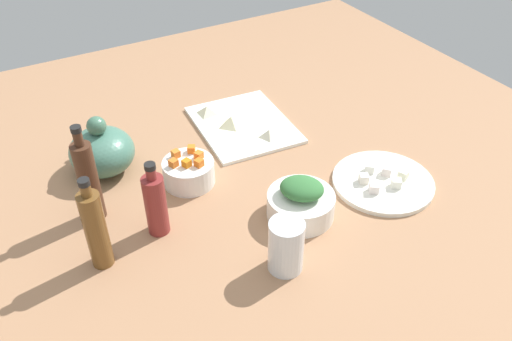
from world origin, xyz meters
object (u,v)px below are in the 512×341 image
object	(u,v)px
cutting_board	(244,125)
teapot	(102,150)
bottle_0	(88,180)
bowl_greens	(301,205)
bottle_1	(156,204)
bowl_carrots	(189,172)
drinking_glass_0	(286,246)
plate_tofu	(383,182)
bottle_2	(96,229)

from	to	relation	value
cutting_board	teapot	xyz separation A→B (cm)	(-0.38, 40.24, 5.39)
cutting_board	bottle_0	world-z (taller)	bottle_0
bowl_greens	bottle_1	xyz separation A→B (cm)	(11.27, 29.88, 4.84)
bowl_carrots	bottle_0	distance (cm)	24.60
drinking_glass_0	plate_tofu	bearing A→B (deg)	-72.60
bowl_greens	drinking_glass_0	world-z (taller)	drinking_glass_0
teapot	bottle_2	bearing A→B (deg)	162.43
bottle_1	bottle_2	size ratio (longest dim) A/B	0.84
bottle_0	bottle_2	size ratio (longest dim) A/B	1.10
plate_tofu	teapot	xyz separation A→B (cm)	(39.43, 57.65, 5.29)
cutting_board	bowl_greens	size ratio (longest dim) A/B	1.99
bowl_greens	bottle_1	distance (cm)	32.30
bottle_0	bottle_1	size ratio (longest dim) A/B	1.32
bowl_carrots	bottle_0	bearing A→B (deg)	91.83
bowl_greens	bottle_1	size ratio (longest dim) A/B	0.84
cutting_board	bowl_greens	distance (cm)	39.91
bottle_2	bowl_greens	bearing A→B (deg)	-100.49
bottle_1	bottle_2	bearing A→B (deg)	103.36
bottle_2	teapot	bearing A→B (deg)	-17.57
bottle_2	drinking_glass_0	world-z (taller)	bottle_2
teapot	bowl_greens	bearing A→B (deg)	-139.11
plate_tofu	cutting_board	bearing A→B (deg)	23.63
bottle_0	bowl_carrots	bearing A→B (deg)	-88.17
bottle_0	drinking_glass_0	bearing A→B (deg)	-139.62
plate_tofu	bottle_0	size ratio (longest dim) A/B	1.03
teapot	cutting_board	bearing A→B (deg)	-89.45
teapot	bottle_0	bearing A→B (deg)	156.64
bowl_carrots	teapot	world-z (taller)	teapot
plate_tofu	teapot	world-z (taller)	teapot
plate_tofu	bottle_1	xyz separation A→B (cm)	(11.79, 53.84, 7.19)
bowl_greens	bottle_2	distance (cm)	44.69
bottle_2	cutting_board	bearing A→B (deg)	-58.00
bowl_carrots	bottle_0	xyz separation A→B (cm)	(-0.75, 23.47, 7.32)
cutting_board	drinking_glass_0	distance (cm)	54.18
bowl_carrots	teapot	xyz separation A→B (cm)	(15.28, 16.55, 2.84)
bowl_greens	teapot	world-z (taller)	teapot
bottle_0	drinking_glass_0	xyz separation A→B (cm)	(-34.45, -29.30, -4.41)
bowl_carrots	bottle_1	bearing A→B (deg)	134.12
teapot	bottle_2	world-z (taller)	bottle_2
cutting_board	bottle_2	world-z (taller)	bottle_2
plate_tofu	bowl_carrots	world-z (taller)	bowl_carrots
cutting_board	bottle_1	bearing A→B (deg)	127.57
bottle_0	bowl_greens	bearing A→B (deg)	-119.40
bottle_2	drinking_glass_0	xyz separation A→B (cm)	(-19.62, -32.15, -3.58)
cutting_board	bottle_1	size ratio (longest dim) A/B	1.67
bowl_carrots	drinking_glass_0	xyz separation A→B (cm)	(-35.20, -5.83, 2.91)
cutting_board	bottle_2	bearing A→B (deg)	122.00
cutting_board	teapot	distance (cm)	40.60
bottle_0	bottle_2	distance (cm)	15.13
cutting_board	bottle_1	xyz separation A→B (cm)	(-28.02, 36.43, 7.29)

